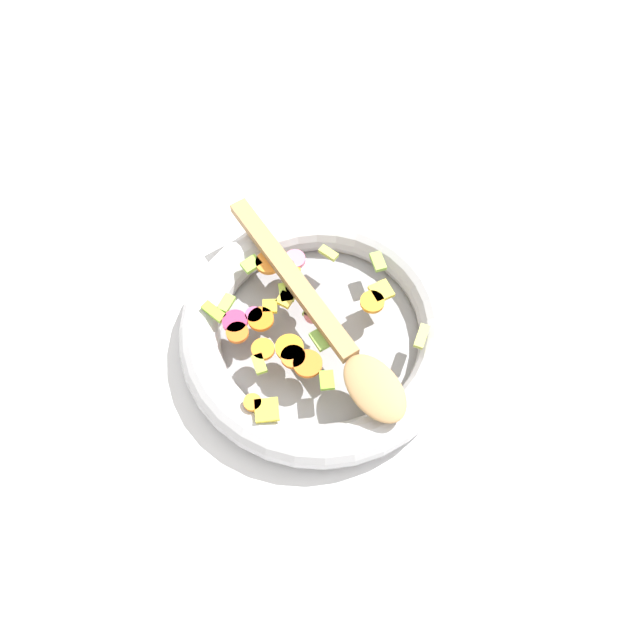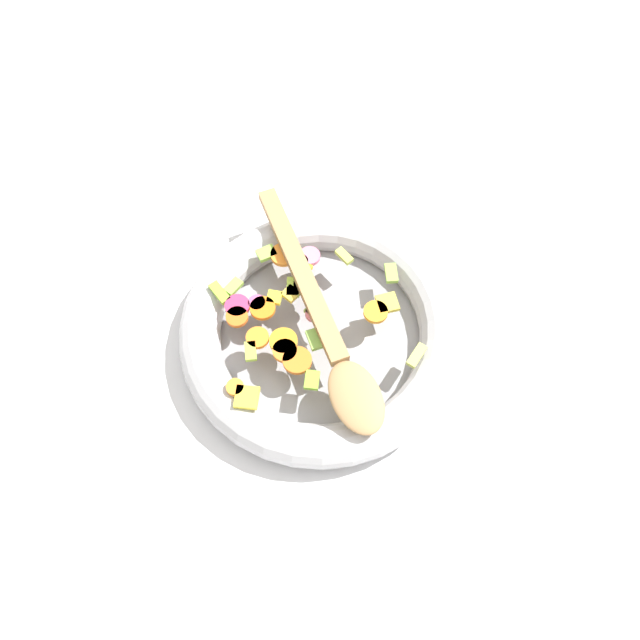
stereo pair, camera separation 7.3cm
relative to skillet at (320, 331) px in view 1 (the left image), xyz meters
name	(u,v)px [view 1 (the left image)]	position (x,y,z in m)	size (l,w,h in m)	color
ground_plane	(320,339)	(0.00, 0.00, -0.02)	(4.00, 4.00, 0.00)	silver
skillet	(320,331)	(0.00, 0.00, 0.00)	(0.34, 0.34, 0.05)	gray
chopped_vegetables	(293,319)	(0.03, 0.02, 0.03)	(0.25, 0.27, 0.01)	orange
wooden_spoon	(328,326)	(-0.02, 0.01, 0.04)	(0.33, 0.18, 0.01)	#A87F51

